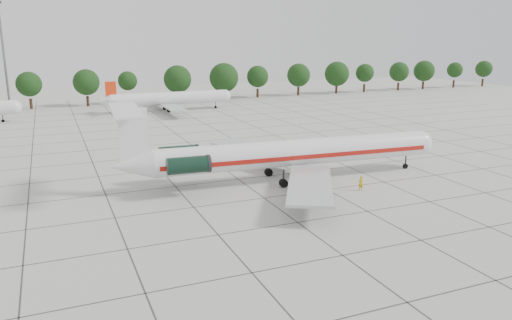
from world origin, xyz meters
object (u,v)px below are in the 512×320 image
at_px(bg_airliner_c, 169,99).
at_px(floodlight_mast, 3,49).
at_px(ground_crew, 361,183).
at_px(main_airliner, 281,153).

height_order(bg_airliner_c, floodlight_mast, floodlight_mast).
relative_size(ground_crew, floodlight_mast, 0.07).
distance_m(main_airliner, bg_airliner_c, 63.12).
xyz_separation_m(bg_airliner_c, floodlight_mast, (-35.51, 23.52, 11.37)).
distance_m(ground_crew, bg_airliner_c, 70.46).
distance_m(main_airliner, floodlight_mast, 93.89).
height_order(main_airliner, ground_crew, main_airliner).
bearing_deg(main_airliner, floodlight_mast, 115.65).
xyz_separation_m(main_airliner, floodlight_mast, (-34.53, 86.63, 10.82)).
bearing_deg(floodlight_mast, ground_crew, -66.16).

